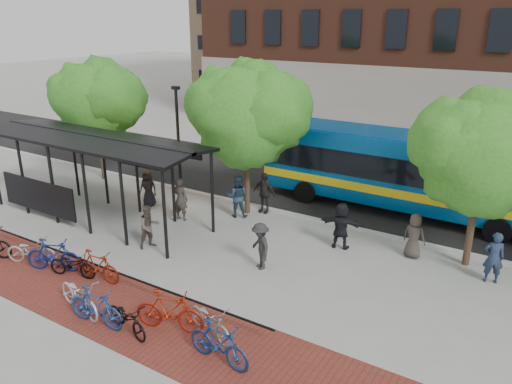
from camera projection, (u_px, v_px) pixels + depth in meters
The scene contains 30 objects.
ground at pixel (267, 259), 17.59m from camera, with size 160.00×160.00×0.00m, color #9E9E99.
asphalt_street at pixel (353, 194), 23.96m from camera, with size 160.00×8.00×0.01m, color black.
curb at pixel (317, 220), 20.76m from camera, with size 160.00×0.25×0.12m, color #B7B7B2.
brick_strip at pixel (121, 308), 14.61m from camera, with size 24.00×3.00×0.01m, color maroon.
bike_rack_rail at pixel (113, 283), 15.98m from camera, with size 12.00×0.05×0.95m, color black.
bus_shelter at pixel (91, 148), 20.30m from camera, with size 10.60×3.07×3.60m.
tree_a at pixel (98, 98), 24.84m from camera, with size 4.90×4.00×6.18m.
tree_b at pixel (249, 111), 20.23m from camera, with size 5.15×4.20×6.47m.
tree_c at pixel (486, 150), 15.84m from camera, with size 4.66×3.80×5.92m.
lamp_post_left at pixel (178, 138), 23.07m from camera, with size 0.35×0.20×5.12m.
bus at pixel (405, 168), 21.28m from camera, with size 12.61×3.08×3.40m.
bike_2 at pixel (32, 251), 17.11m from camera, with size 0.64×1.83×0.96m, color #A4A4A7.
bike_3 at pixel (53, 255), 16.58m from camera, with size 0.54×1.92×1.15m, color navy.
bike_4 at pixel (72, 264), 16.23m from camera, with size 0.59×1.69×0.89m, color black.
bike_5 at pixel (97, 266), 15.95m from camera, with size 0.49×1.75×1.05m, color maroon.
bike_6 at pixel (79, 296), 14.24m from camera, with size 0.72×2.06×1.08m, color #B4B4B7.
bike_7 at pixel (96, 307), 13.64m from camera, with size 0.54×1.91×1.14m, color navy.
bike_8 at pixel (127, 318), 13.34m from camera, with size 0.60×1.71×0.90m, color black.
bike_9 at pixel (169, 311), 13.40m from camera, with size 0.56×1.98×1.19m, color #9C220E.
bike_10 at pixel (210, 320), 13.22m from camera, with size 0.62×1.78×0.94m, color #969799.
bike_11 at pixel (219, 344), 12.13m from camera, with size 0.53×1.86×1.12m, color navy.
pedestrian_0 at pixel (148, 188), 22.28m from camera, with size 0.81×0.53×1.65m, color black.
pedestrian_1 at pixel (180, 199), 20.67m from camera, with size 0.67×0.44×1.84m, color #37302C.
pedestrian_2 at pixel (237, 196), 21.01m from camera, with size 0.88×0.69×1.82m, color #21394E.
pedestrian_4 at pixel (264, 193), 21.48m from camera, with size 1.05×0.44×1.79m, color black.
pedestrian_5 at pixel (341, 226), 18.15m from camera, with size 1.63×0.52×1.76m, color black.
pedestrian_6 at pixel (414, 236), 17.45m from camera, with size 0.80×0.52×1.64m, color #3F3732.
pedestrian_7 at pixel (494, 257), 15.78m from camera, with size 0.63×0.41×1.73m, color #1E2D46.
pedestrian_8 at pixel (149, 226), 18.20m from camera, with size 0.80×0.63×1.65m, color #4F433B.
pedestrian_9 at pixel (260, 246), 16.67m from camera, with size 1.06×0.61×1.64m, color #272727.
Camera 1 is at (8.11, -13.56, 8.09)m, focal length 35.00 mm.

